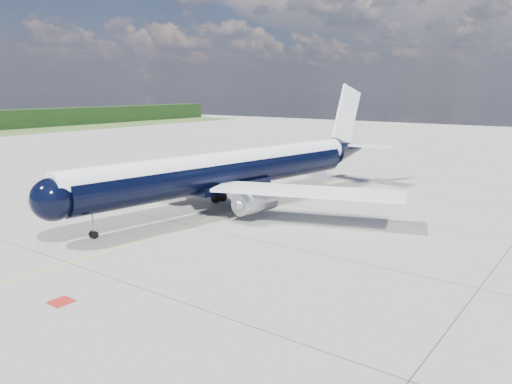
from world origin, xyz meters
TOP-DOWN VIEW (x-y plane):
  - ground at (0.00, 30.00)m, footprint 320.00×320.00m
  - taxiway_centerline at (0.00, 25.00)m, footprint 0.16×160.00m
  - red_marking at (6.80, -10.00)m, footprint 1.60×1.60m
  - main_airliner at (-1.47, 20.15)m, footprint 43.63×53.56m

SIDE VIEW (x-z plane):
  - ground at x=0.00m, z-range 0.00..0.00m
  - taxiway_centerline at x=0.00m, z-range 0.00..0.01m
  - red_marking at x=6.80m, z-range 0.00..0.01m
  - main_airliner at x=-1.47m, z-range -2.94..12.57m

